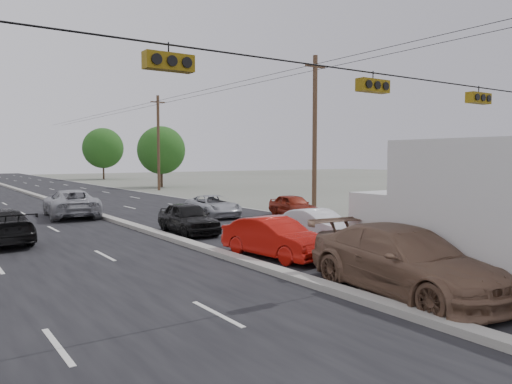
% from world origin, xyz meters
% --- Properties ---
extents(ground, '(200.00, 200.00, 0.00)m').
position_xyz_m(ground, '(0.00, 0.00, 0.00)').
color(ground, '#606356').
rests_on(ground, ground).
extents(road_surface, '(20.00, 160.00, 0.02)m').
position_xyz_m(road_surface, '(0.00, 30.00, 0.00)').
color(road_surface, black).
rests_on(road_surface, ground).
extents(center_median, '(0.50, 160.00, 0.20)m').
position_xyz_m(center_median, '(0.00, 30.00, 0.10)').
color(center_median, gray).
rests_on(center_median, ground).
extents(utility_pole_right_b, '(1.60, 0.30, 10.00)m').
position_xyz_m(utility_pole_right_b, '(12.50, 15.00, 5.11)').
color(utility_pole_right_b, '#422D1E').
rests_on(utility_pole_right_b, ground).
extents(utility_pole_right_c, '(1.60, 0.30, 10.00)m').
position_xyz_m(utility_pole_right_c, '(12.50, 40.00, 5.11)').
color(utility_pole_right_c, '#422D1E').
rests_on(utility_pole_right_c, ground).
extents(traffic_signals, '(25.00, 0.30, 0.54)m').
position_xyz_m(traffic_signals, '(1.40, 0.00, 5.49)').
color(traffic_signals, black).
rests_on(traffic_signals, ground).
extents(tree_right_mid, '(5.60, 5.60, 7.14)m').
position_xyz_m(tree_right_mid, '(15.00, 45.00, 4.34)').
color(tree_right_mid, '#382619').
rests_on(tree_right_mid, ground).
extents(tree_right_far, '(6.40, 6.40, 8.16)m').
position_xyz_m(tree_right_far, '(16.00, 70.00, 4.96)').
color(tree_right_far, '#382619').
rests_on(tree_right_far, ground).
extents(box_truck, '(2.92, 7.93, 4.00)m').
position_xyz_m(box_truck, '(3.69, -2.04, 2.05)').
color(box_truck, black).
rests_on(box_truck, ground).
extents(tan_sedan, '(3.02, 6.12, 1.71)m').
position_xyz_m(tan_sedan, '(1.40, -1.27, 0.86)').
color(tan_sedan, brown).
rests_on(tan_sedan, ground).
extents(red_sedan, '(2.00, 4.40, 1.40)m').
position_xyz_m(red_sedan, '(1.40, 4.31, 0.70)').
color(red_sedan, '#B5120B').
rests_on(red_sedan, ground).
extents(queue_car_a, '(1.91, 4.28, 1.43)m').
position_xyz_m(queue_car_a, '(1.40, 11.00, 0.72)').
color(queue_car_a, black).
rests_on(queue_car_a, ground).
extents(queue_car_b, '(1.39, 3.99, 1.31)m').
position_xyz_m(queue_car_b, '(4.95, 6.08, 0.66)').
color(queue_car_b, white).
rests_on(queue_car_b, ground).
extents(queue_car_c, '(2.46, 4.68, 1.26)m').
position_xyz_m(queue_car_c, '(5.57, 16.05, 0.63)').
color(queue_car_c, '#A7AAAF').
rests_on(queue_car_c, ground).
extents(queue_car_e, '(2.03, 4.03, 1.32)m').
position_xyz_m(queue_car_e, '(9.42, 13.31, 0.66)').
color(queue_car_e, maroon).
rests_on(queue_car_e, ground).
extents(oncoming_far, '(3.26, 6.04, 1.61)m').
position_xyz_m(oncoming_far, '(-1.40, 20.62, 0.80)').
color(oncoming_far, '#9A9CA2').
rests_on(oncoming_far, ground).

